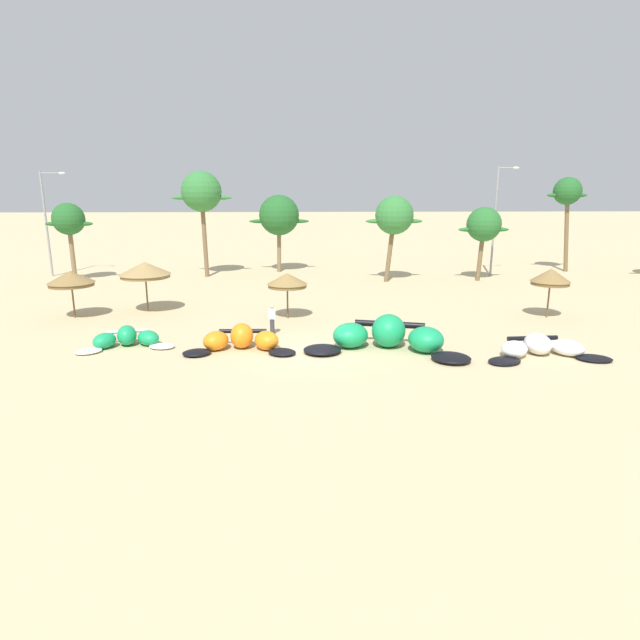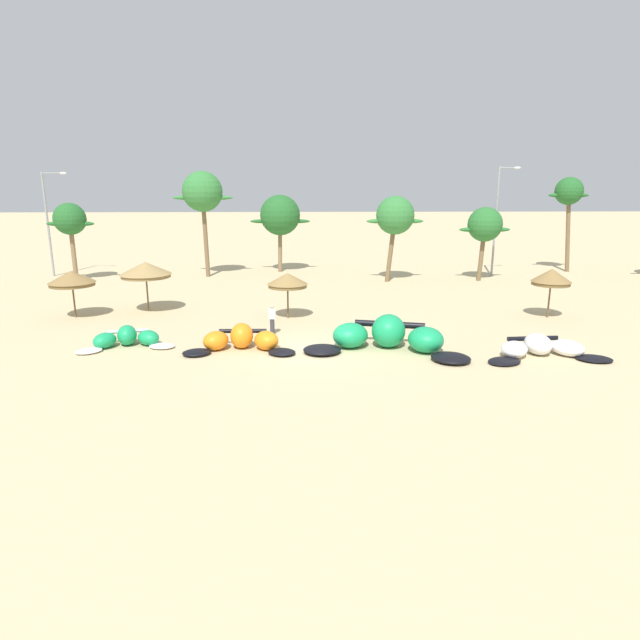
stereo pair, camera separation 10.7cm
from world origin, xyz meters
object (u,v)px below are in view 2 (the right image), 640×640
at_px(palm_right_of_gap, 569,194).
at_px(palm_leftmost, 70,220).
at_px(kite_left_of_center, 388,337).
at_px(lamppost_west_center, 498,216).
at_px(beach_umbrella_middle, 146,270).
at_px(kite_center, 541,348).
at_px(beach_umbrella_near_palms, 288,280).
at_px(beach_umbrella_near_van, 72,278).
at_px(palm_left, 202,193).
at_px(kite_left, 241,340).
at_px(palm_center_left, 395,216).
at_px(lamppost_west, 49,218).
at_px(beach_umbrella_outermost, 551,277).
at_px(palm_center_right, 485,225).
at_px(person_near_kites, 272,319).
at_px(kite_far_left, 127,339).

bearing_deg(palm_right_of_gap, palm_leftmost, -174.99).
distance_m(kite_left_of_center, lamppost_west_center, 24.69).
xyz_separation_m(beach_umbrella_middle, palm_leftmost, (-8.89, 11.00, 2.29)).
bearing_deg(kite_center, beach_umbrella_near_palms, 147.31).
bearing_deg(beach_umbrella_near_van, kite_center, -18.41).
bearing_deg(lamppost_west_center, palm_left, 178.78).
bearing_deg(kite_left, kite_left_of_center, -1.49).
height_order(beach_umbrella_middle, palm_center_left, palm_center_left).
bearing_deg(lamppost_west, beach_umbrella_outermost, -24.06).
relative_size(palm_right_of_gap, lamppost_west, 0.95).
distance_m(kite_center, palm_left, 30.48).
relative_size(kite_left_of_center, beach_umbrella_middle, 2.54).
relative_size(palm_leftmost, palm_center_right, 1.06).
distance_m(kite_left, palm_left, 22.84).
distance_m(beach_umbrella_near_van, palm_center_right, 30.67).
height_order(palm_center_right, palm_right_of_gap, palm_right_of_gap).
relative_size(kite_center, beach_umbrella_near_palms, 2.24).
bearing_deg(palm_left, palm_leftmost, -168.94).
bearing_deg(person_near_kites, palm_left, 109.74).
relative_size(kite_left_of_center, palm_right_of_gap, 0.95).
xyz_separation_m(beach_umbrella_outermost, palm_leftmost, (-33.14, 13.36, 2.47)).
bearing_deg(beach_umbrella_middle, palm_left, 83.98).
xyz_separation_m(beach_umbrella_middle, lamppost_west, (-11.72, 13.71, 2.31)).
distance_m(beach_umbrella_near_palms, palm_right_of_gap, 29.83).
xyz_separation_m(beach_umbrella_middle, lamppost_west_center, (26.10, 12.48, 2.50)).
relative_size(palm_center_left, lamppost_west, 0.78).
relative_size(beach_umbrella_outermost, lamppost_west_center, 0.32).
xyz_separation_m(kite_left_of_center, beach_umbrella_middle, (-13.72, 8.39, 2.01)).
bearing_deg(kite_left, palm_right_of_gap, 40.97).
relative_size(palm_leftmost, palm_center_left, 0.92).
height_order(kite_left_of_center, lamppost_west, lamppost_west).
bearing_deg(kite_left_of_center, kite_center, -10.18).
bearing_deg(palm_center_right, lamppost_west_center, 51.16).
bearing_deg(kite_left, palm_center_left, 60.60).
bearing_deg(palm_center_left, lamppost_west_center, 14.64).
bearing_deg(lamppost_west, person_near_kites, -44.29).
relative_size(person_near_kites, palm_leftmost, 0.26).
height_order(kite_left, kite_center, kite_left).
bearing_deg(palm_center_right, beach_umbrella_near_van, -157.44).
bearing_deg(beach_umbrella_near_palms, kite_far_left, -144.65).
relative_size(beach_umbrella_middle, beach_umbrella_near_palms, 1.15).
height_order(beach_umbrella_middle, palm_leftmost, palm_leftmost).
bearing_deg(kite_far_left, palm_center_left, 47.77).
bearing_deg(beach_umbrella_outermost, palm_leftmost, 158.05).
relative_size(palm_left, palm_center_left, 1.28).
bearing_deg(beach_umbrella_near_van, palm_left, 69.91).
bearing_deg(beach_umbrella_near_palms, palm_right_of_gap, 34.50).
height_order(kite_far_left, kite_left, kite_left).
bearing_deg(kite_center, kite_left, 174.16).
bearing_deg(beach_umbrella_outermost, lamppost_west_center, 82.85).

